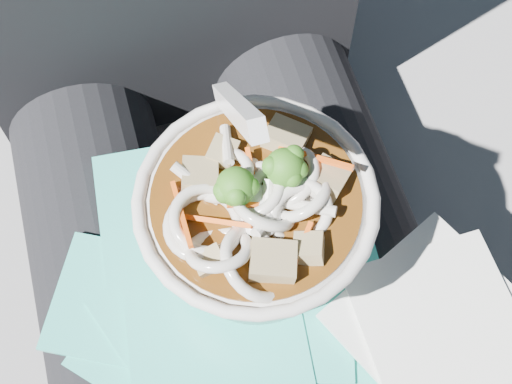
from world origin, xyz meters
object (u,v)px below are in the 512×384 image
object	(u,v)px
person_body	(218,216)
plastic_bag	(241,299)
lap	(247,322)
udon_bowl	(256,220)
stone_ledge	(219,278)

from	to	relation	value
person_body	plastic_bag	world-z (taller)	person_body
lap	person_body	size ratio (longest dim) A/B	0.48
plastic_bag	udon_bowl	distance (m)	0.08
stone_ledge	lap	world-z (taller)	lap
lap	plastic_bag	bearing A→B (deg)	-154.66
lap	person_body	world-z (taller)	person_body
lap	udon_bowl	world-z (taller)	udon_bowl
lap	plastic_bag	xyz separation A→B (m)	(-0.00, -0.00, 0.08)
plastic_bag	udon_bowl	size ratio (longest dim) A/B	1.58
person_body	udon_bowl	world-z (taller)	person_body
lap	plastic_bag	world-z (taller)	plastic_bag
stone_ledge	person_body	xyz separation A→B (m)	(0.00, -0.06, 0.33)
plastic_bag	person_body	bearing A→B (deg)	87.20
udon_bowl	plastic_bag	bearing A→B (deg)	-123.98
stone_ledge	udon_bowl	bearing A→B (deg)	-82.30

